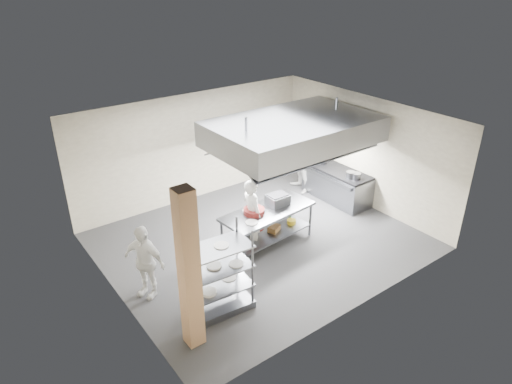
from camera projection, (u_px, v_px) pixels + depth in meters
floor at (260, 241)px, 10.98m from camera, size 7.00×7.00×0.00m
ceiling at (261, 121)px, 9.65m from camera, size 7.00×7.00×0.00m
wall_back at (194, 147)px, 12.47m from camera, size 7.00×0.00×7.00m
wall_left at (110, 234)px, 8.44m from camera, size 0.00×6.00×6.00m
wall_right at (365, 151)px, 12.19m from camera, size 0.00×6.00×6.00m
column at (189, 271)px, 7.40m from camera, size 0.30×0.30×3.00m
exhaust_hood at (294, 131)px, 10.90m from camera, size 4.00×2.50×0.60m
hood_strip_a at (264, 152)px, 10.56m from camera, size 1.60×0.12×0.04m
hood_strip_b at (320, 137)px, 11.52m from camera, size 1.60×0.12×0.04m
wall_shelf at (251, 136)px, 13.32m from camera, size 1.50×0.28×0.04m
island at (268, 227)px, 10.69m from camera, size 2.34×1.13×0.91m
island_worktop at (268, 211)px, 10.50m from camera, size 2.34×1.13×0.06m
island_undershelf at (267, 233)px, 10.76m from camera, size 2.15×1.02×0.04m
pass_rack at (220, 271)px, 8.45m from camera, size 1.21×0.78×1.74m
cooking_range at (337, 185)px, 12.80m from camera, size 0.80×2.00×0.84m
range_top at (338, 171)px, 12.60m from camera, size 0.78×1.96×0.06m
chef_head at (252, 215)px, 10.37m from camera, size 0.46×0.66×1.74m
chef_line at (301, 160)px, 13.02m from camera, size 0.95×1.10×1.95m
chef_plating at (144, 261)px, 8.87m from camera, size 0.78×1.00×1.58m
griddle at (278, 200)px, 10.68m from camera, size 0.50×0.39×0.24m
wicker_basket at (274, 228)px, 10.77m from camera, size 0.36×0.31×0.13m
stockpot at (351, 175)px, 12.08m from camera, size 0.24×0.24×0.17m
plate_stack at (221, 285)px, 8.59m from camera, size 0.28×0.28×0.05m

